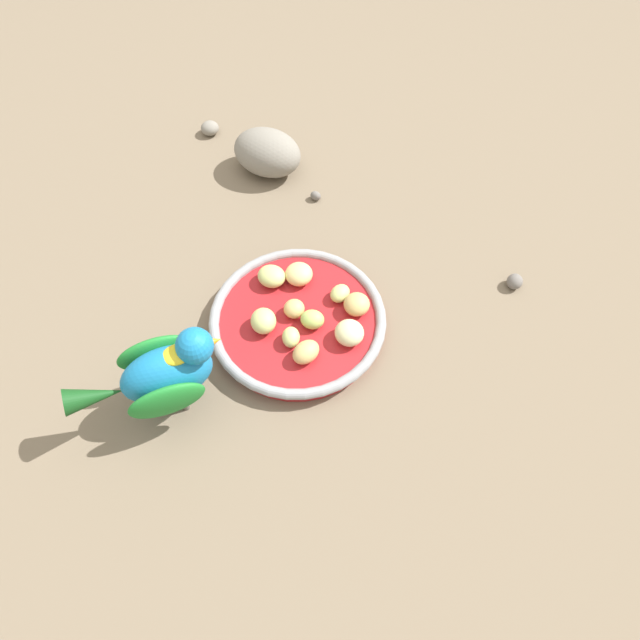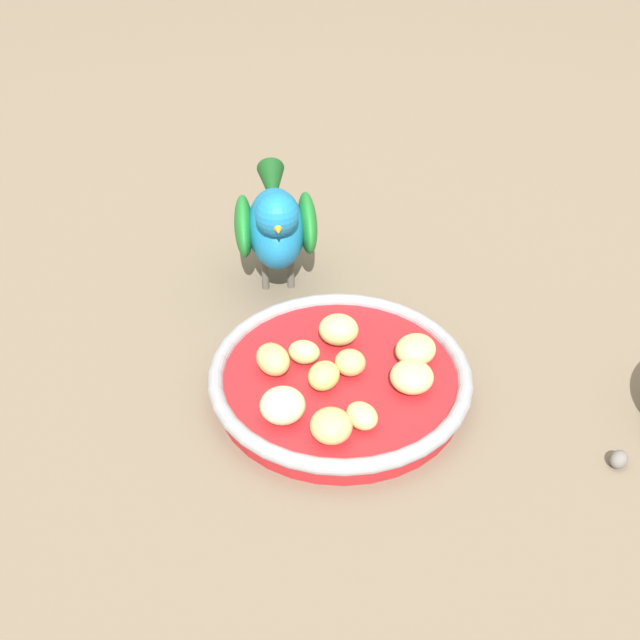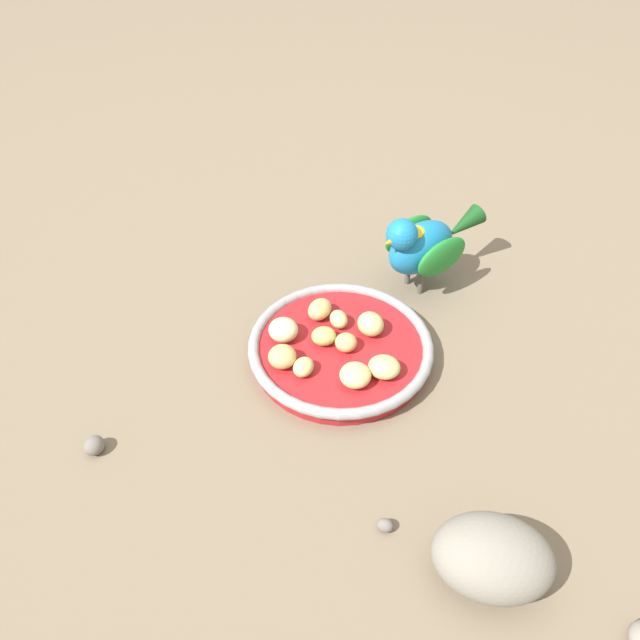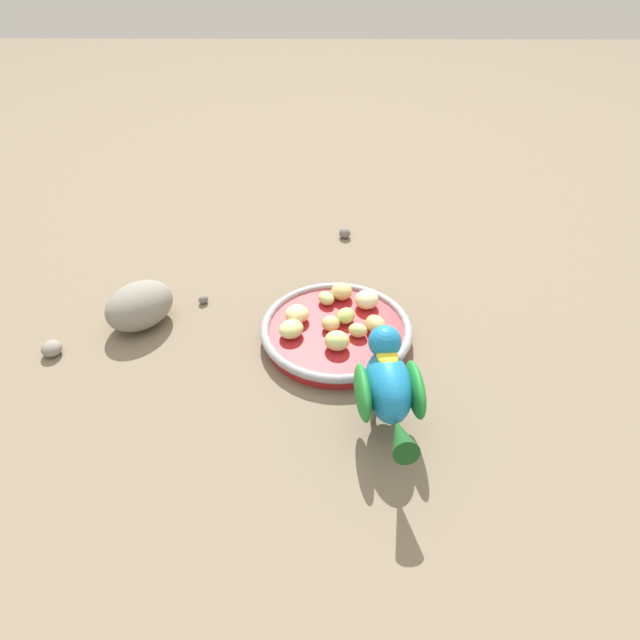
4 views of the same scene
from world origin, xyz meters
name	(u,v)px [view 3 (image 3 of 4)]	position (x,y,z in m)	size (l,w,h in m)	color
ground_plane	(351,352)	(0.00, 0.00, 0.00)	(4.00, 4.00, 0.00)	#756651
feeding_bowl	(339,347)	(0.00, -0.02, 0.02)	(0.23, 0.23, 0.03)	#AD1E23
apple_piece_0	(282,357)	(-0.01, -0.09, 0.03)	(0.03, 0.03, 0.03)	tan
apple_piece_1	(338,319)	(-0.03, 0.00, 0.03)	(0.03, 0.02, 0.02)	#C6D17A
apple_piece_2	(346,342)	(0.01, -0.01, 0.03)	(0.03, 0.03, 0.02)	tan
apple_piece_3	(283,330)	(-0.05, -0.07, 0.03)	(0.04, 0.04, 0.03)	beige
apple_piece_4	(370,323)	(0.00, 0.03, 0.03)	(0.04, 0.03, 0.03)	#C6D17A
apple_piece_5	(355,375)	(0.06, -0.04, 0.03)	(0.04, 0.04, 0.02)	#E5C67F
apple_piece_6	(303,367)	(0.02, -0.08, 0.03)	(0.03, 0.02, 0.02)	#C6D17A
apple_piece_7	(324,336)	(-0.01, -0.03, 0.03)	(0.03, 0.03, 0.02)	#B2CC66
apple_piece_8	(320,309)	(-0.06, -0.01, 0.03)	(0.04, 0.03, 0.02)	tan
apple_piece_9	(384,367)	(0.07, 0.00, 0.03)	(0.04, 0.03, 0.02)	#C6D17A
parrot	(423,244)	(-0.06, 0.15, 0.07)	(0.09, 0.18, 0.13)	#59544C
rock_large	(493,557)	(0.30, -0.05, 0.03)	(0.11, 0.08, 0.07)	gray
pebble_0	(94,445)	(-0.02, -0.32, 0.01)	(0.02, 0.02, 0.02)	slate
pebble_1	(385,525)	(0.22, -0.11, 0.01)	(0.02, 0.01, 0.01)	slate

